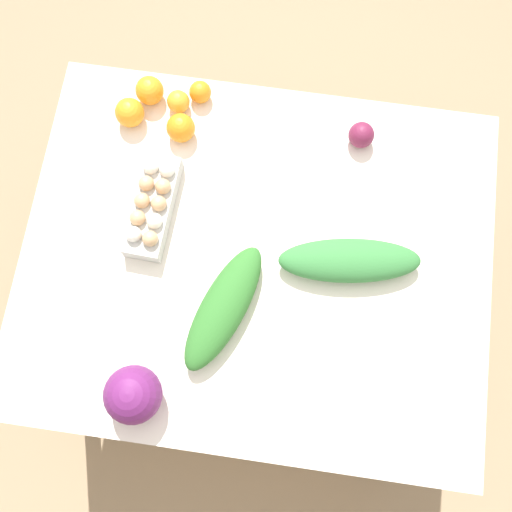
% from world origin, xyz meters
% --- Properties ---
extents(ground_plane, '(8.00, 8.00, 0.00)m').
position_xyz_m(ground_plane, '(0.00, 0.00, 0.00)').
color(ground_plane, '#937A5B').
extents(dining_table, '(1.30, 1.05, 0.77)m').
position_xyz_m(dining_table, '(0.00, 0.00, 0.68)').
color(dining_table, silver).
rests_on(dining_table, ground_plane).
extents(cabbage_purple, '(0.15, 0.15, 0.15)m').
position_xyz_m(cabbage_purple, '(0.25, 0.41, 0.85)').
color(cabbage_purple, '#601E5B').
rests_on(cabbage_purple, dining_table).
extents(egg_carton, '(0.12, 0.30, 0.09)m').
position_xyz_m(egg_carton, '(0.30, -0.10, 0.82)').
color(egg_carton, '#B7B7B2').
rests_on(egg_carton, dining_table).
extents(greens_bunch_scallion, '(0.40, 0.17, 0.08)m').
position_xyz_m(greens_bunch_scallion, '(-0.25, -0.02, 0.81)').
color(greens_bunch_scallion, '#337538').
rests_on(greens_bunch_scallion, dining_table).
extents(greens_bunch_beet_tops, '(0.23, 0.38, 0.08)m').
position_xyz_m(greens_bunch_beet_tops, '(0.06, 0.16, 0.82)').
color(greens_bunch_beet_tops, '#2D6B28').
rests_on(greens_bunch_beet_tops, dining_table).
extents(beet_root, '(0.07, 0.07, 0.07)m').
position_xyz_m(beet_root, '(-0.25, -0.39, 0.81)').
color(beet_root, maroon).
rests_on(beet_root, dining_table).
extents(orange_0, '(0.08, 0.08, 0.08)m').
position_xyz_m(orange_0, '(0.42, -0.36, 0.82)').
color(orange_0, orange).
rests_on(orange_0, dining_table).
extents(orange_1, '(0.07, 0.07, 0.07)m').
position_xyz_m(orange_1, '(0.29, -0.42, 0.81)').
color(orange_1, orange).
rests_on(orange_1, dining_table).
extents(orange_2, '(0.06, 0.06, 0.06)m').
position_xyz_m(orange_2, '(0.23, -0.46, 0.81)').
color(orange_2, orange).
rests_on(orange_2, dining_table).
extents(orange_3, '(0.08, 0.08, 0.08)m').
position_xyz_m(orange_3, '(0.38, -0.44, 0.82)').
color(orange_3, orange).
rests_on(orange_3, dining_table).
extents(orange_4, '(0.08, 0.08, 0.08)m').
position_xyz_m(orange_4, '(0.27, -0.34, 0.82)').
color(orange_4, orange).
rests_on(orange_4, dining_table).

